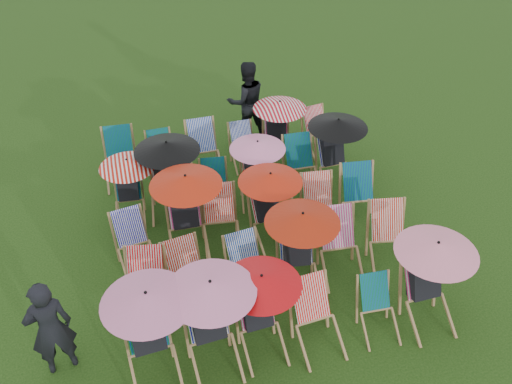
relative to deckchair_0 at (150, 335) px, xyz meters
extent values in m
plane|color=black|center=(1.95, 2.15, -0.75)|extent=(100.00, 100.00, 0.00)
cube|color=#0A6F27|center=(-0.04, 0.20, -0.06)|extent=(0.56, 0.43, 0.63)
cube|color=black|center=(-0.03, 0.15, -0.06)|extent=(0.47, 0.49, 0.66)
sphere|color=tan|center=(-0.04, 0.26, 0.29)|extent=(0.23, 0.23, 0.23)
cylinder|color=black|center=(0.04, 0.11, 0.23)|extent=(0.03, 0.03, 0.77)
cone|color=#D26B98|center=(0.04, 0.11, 0.58)|extent=(1.20, 1.20, 0.19)
cube|color=#060C90|center=(0.78, 0.18, -0.05)|extent=(0.56, 0.43, 0.63)
cube|color=black|center=(0.78, 0.12, -0.06)|extent=(0.48, 0.49, 0.66)
sphere|color=tan|center=(0.77, 0.23, 0.29)|extent=(0.23, 0.23, 0.23)
cylinder|color=black|center=(0.85, 0.09, 0.24)|extent=(0.03, 0.03, 0.77)
cone|color=pink|center=(0.85, 0.09, 0.59)|extent=(1.21, 1.21, 0.19)
cube|color=#D22A6E|center=(1.48, 0.22, -0.12)|extent=(0.51, 0.39, 0.57)
cube|color=black|center=(1.49, 0.17, -0.12)|extent=(0.43, 0.44, 0.60)
sphere|color=tan|center=(1.48, 0.27, 0.19)|extent=(0.21, 0.21, 0.21)
cylinder|color=black|center=(1.55, 0.13, 0.14)|extent=(0.03, 0.03, 0.70)
cone|color=#BC0A0E|center=(1.55, 0.13, 0.46)|extent=(1.10, 1.10, 0.17)
cube|color=red|center=(2.27, 0.13, -0.09)|extent=(0.54, 0.41, 0.60)
cube|color=#096527|center=(3.25, 0.08, -0.19)|extent=(0.44, 0.33, 0.50)
cube|color=#DE2C77|center=(3.99, 0.10, -0.07)|extent=(0.53, 0.40, 0.61)
cube|color=black|center=(3.99, 0.05, -0.07)|extent=(0.44, 0.46, 0.64)
sphere|color=tan|center=(3.99, 0.16, 0.27)|extent=(0.23, 0.23, 0.23)
cylinder|color=black|center=(4.06, 0.01, 0.21)|extent=(0.03, 0.03, 0.75)
cone|color=pink|center=(4.06, 0.01, 0.56)|extent=(1.18, 1.18, 0.18)
cube|color=red|center=(0.08, 1.28, -0.06)|extent=(0.58, 0.47, 0.62)
cube|color=red|center=(0.65, 1.38, -0.10)|extent=(0.55, 0.44, 0.59)
cube|color=navy|center=(1.58, 1.33, -0.12)|extent=(0.52, 0.41, 0.57)
cube|color=#071BA1|center=(2.41, 1.23, -0.09)|extent=(0.54, 0.43, 0.60)
cube|color=black|center=(2.40, 1.18, -0.09)|extent=(0.47, 0.48, 0.63)
sphere|color=tan|center=(2.42, 1.29, 0.24)|extent=(0.22, 0.22, 0.22)
cylinder|color=black|center=(2.46, 1.13, 0.19)|extent=(0.03, 0.03, 0.73)
cone|color=#A01E09|center=(2.46, 1.13, 0.52)|extent=(1.15, 1.15, 0.18)
cube|color=#DF2C7D|center=(3.17, 1.40, -0.05)|extent=(0.56, 0.43, 0.63)
cube|color=red|center=(4.03, 1.36, -0.06)|extent=(0.58, 0.47, 0.63)
cube|color=#0F0797|center=(-0.08, 2.38, -0.14)|extent=(0.52, 0.42, 0.55)
cube|color=#FB3294|center=(0.86, 2.55, -0.07)|extent=(0.53, 0.39, 0.62)
cube|color=black|center=(0.86, 2.49, -0.07)|extent=(0.44, 0.46, 0.65)
sphere|color=tan|center=(0.86, 2.60, 0.27)|extent=(0.23, 0.23, 0.23)
cylinder|color=black|center=(0.92, 2.45, 0.22)|extent=(0.03, 0.03, 0.76)
cone|color=#B3200A|center=(0.92, 2.45, 0.57)|extent=(1.19, 1.19, 0.18)
cube|color=red|center=(1.46, 2.54, -0.08)|extent=(0.54, 0.43, 0.60)
cube|color=red|center=(2.24, 2.40, -0.13)|extent=(0.51, 0.41, 0.56)
cube|color=black|center=(2.24, 2.35, -0.13)|extent=(0.44, 0.45, 0.59)
sphere|color=tan|center=(2.23, 2.45, 0.18)|extent=(0.21, 0.21, 0.21)
cylinder|color=black|center=(2.31, 2.32, 0.13)|extent=(0.03, 0.03, 0.69)
cone|color=#BA1F0A|center=(2.31, 2.32, 0.45)|extent=(1.08, 1.08, 0.17)
cube|color=red|center=(3.21, 2.46, -0.10)|extent=(0.53, 0.41, 0.58)
cube|color=#0A6D43|center=(3.97, 2.45, -0.05)|extent=(0.57, 0.45, 0.63)
cube|color=#0A6D43|center=(0.00, 3.59, -0.18)|extent=(0.46, 0.36, 0.51)
cube|color=black|center=(0.00, 3.55, -0.18)|extent=(0.39, 0.40, 0.54)
sphere|color=tan|center=(0.01, 3.63, 0.10)|extent=(0.19, 0.19, 0.19)
cylinder|color=black|center=(0.05, 3.50, 0.05)|extent=(0.03, 0.03, 0.63)
cone|color=#BA1609|center=(0.05, 3.50, 0.34)|extent=(0.99, 0.99, 0.15)
cube|color=#DF2C94|center=(0.72, 3.65, -0.08)|extent=(0.56, 0.44, 0.61)
cube|color=black|center=(0.71, 3.60, -0.08)|extent=(0.48, 0.50, 0.64)
sphere|color=tan|center=(0.72, 3.70, 0.26)|extent=(0.22, 0.22, 0.22)
cylinder|color=black|center=(0.77, 3.55, 0.20)|extent=(0.03, 0.03, 0.74)
cone|color=black|center=(0.77, 3.55, 0.54)|extent=(1.17, 1.17, 0.18)
cube|color=#0A7239|center=(1.56, 3.51, -0.17)|extent=(0.47, 0.37, 0.52)
cube|color=red|center=(2.34, 3.50, -0.16)|extent=(0.50, 0.40, 0.53)
cube|color=black|center=(2.33, 3.45, -0.16)|extent=(0.43, 0.44, 0.56)
sphere|color=tan|center=(2.34, 3.54, 0.13)|extent=(0.20, 0.20, 0.20)
cylinder|color=black|center=(2.38, 3.41, 0.08)|extent=(0.03, 0.03, 0.65)
cone|color=pink|center=(2.38, 3.41, 0.38)|extent=(1.02, 1.02, 0.16)
cube|color=#09682A|center=(3.27, 3.69, -0.08)|extent=(0.52, 0.39, 0.60)
cube|color=#0710A2|center=(3.91, 3.64, -0.10)|extent=(0.51, 0.39, 0.59)
cube|color=black|center=(3.92, 3.59, -0.10)|extent=(0.43, 0.45, 0.62)
sphere|color=tan|center=(3.91, 3.70, 0.22)|extent=(0.22, 0.22, 0.22)
cylinder|color=black|center=(3.98, 3.56, 0.17)|extent=(0.03, 0.03, 0.72)
cone|color=black|center=(3.98, 3.56, 0.50)|extent=(1.13, 1.13, 0.17)
cube|color=#09683F|center=(-0.06, 4.84, -0.07)|extent=(0.54, 0.41, 0.62)
cube|color=#0A6923|center=(0.72, 4.79, -0.18)|extent=(0.44, 0.33, 0.52)
cube|color=#0728A4|center=(1.56, 4.72, -0.08)|extent=(0.52, 0.38, 0.61)
cube|color=#061C8F|center=(2.38, 4.70, -0.19)|extent=(0.43, 0.32, 0.51)
cube|color=#FE3285|center=(3.12, 4.70, -0.13)|extent=(0.53, 0.43, 0.56)
cube|color=black|center=(3.11, 4.65, -0.13)|extent=(0.46, 0.47, 0.59)
sphere|color=tan|center=(3.13, 4.75, 0.17)|extent=(0.21, 0.21, 0.21)
cylinder|color=black|center=(3.16, 4.60, 0.13)|extent=(0.03, 0.03, 0.68)
cone|color=#B80917|center=(3.16, 4.60, 0.44)|extent=(1.08, 1.08, 0.17)
cube|color=red|center=(3.99, 4.80, -0.15)|extent=(0.50, 0.40, 0.54)
imported|color=black|center=(-1.25, 0.39, 0.06)|extent=(0.66, 0.51, 1.63)
imported|color=black|center=(2.70, 5.49, 0.13)|extent=(0.91, 0.74, 1.76)
camera|label=1|loc=(0.13, -4.90, 6.06)|focal=40.00mm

